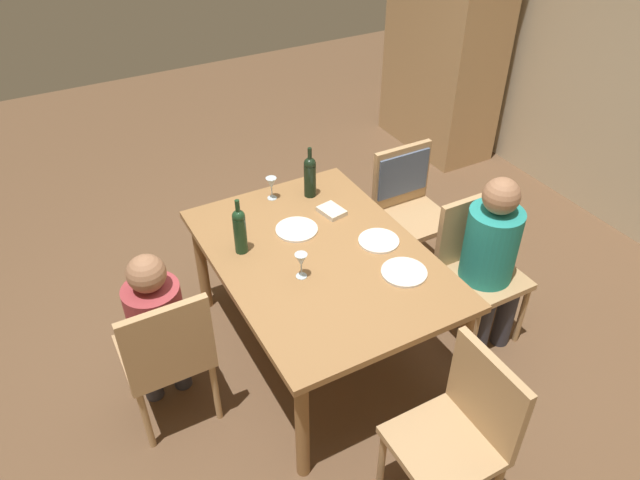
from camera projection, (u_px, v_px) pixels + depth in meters
name	position (u px, v px, depth m)	size (l,w,h in m)	color
ground_plane	(320.00, 347.00, 3.78)	(10.00, 10.00, 0.00)	brown
armoire_cabinet	(446.00, 31.00, 5.31)	(1.18, 0.62, 2.18)	tan
dining_table	(320.00, 266.00, 3.37)	(1.57, 1.11, 0.75)	olive
chair_far_right	(476.00, 260.00, 3.63)	(0.44, 0.44, 0.92)	tan
chair_near	(167.00, 352.00, 3.04)	(0.44, 0.44, 0.92)	tan
chair_far_left	(406.00, 194.00, 4.11)	(0.46, 0.44, 0.92)	tan
chair_right_end	(461.00, 428.00, 2.67)	(0.44, 0.44, 0.92)	tan
person_woman_host	(492.00, 254.00, 3.47)	(0.36, 0.31, 1.15)	#33333D
person_man_bearded	(157.00, 324.00, 3.06)	(0.33, 0.28, 1.08)	#33333D
wine_bottle_tall_green	(310.00, 175.00, 3.72)	(0.08, 0.08, 0.34)	black
wine_bottle_dark_red	(240.00, 230.00, 3.26)	(0.07, 0.07, 0.34)	#19381E
wine_glass_near_left	(271.00, 184.00, 3.72)	(0.07, 0.07, 0.15)	silver
wine_glass_centre	(301.00, 261.00, 3.11)	(0.07, 0.07, 0.15)	silver
dinner_plate_host	(297.00, 229.00, 3.50)	(0.25, 0.25, 0.01)	white
dinner_plate_guest_left	(404.00, 272.00, 3.19)	(0.25, 0.25, 0.01)	silver
dinner_plate_guest_right	(379.00, 241.00, 3.41)	(0.23, 0.23, 0.01)	white
folded_napkin	(332.00, 211.00, 3.64)	(0.16, 0.12, 0.03)	beige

